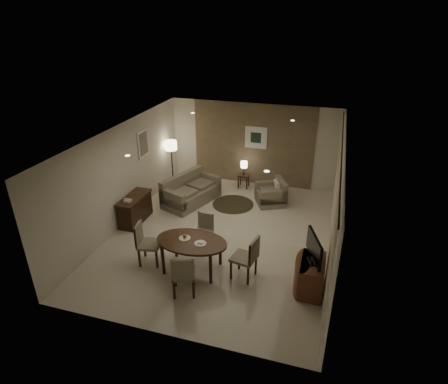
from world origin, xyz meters
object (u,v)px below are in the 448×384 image
(chair_far, at_px, (203,232))
(sofa, at_px, (191,189))
(side_table, at_px, (244,181))
(chair_left, at_px, (150,244))
(dining_table, at_px, (192,255))
(console_desk, at_px, (135,209))
(armchair, at_px, (271,192))
(chair_right, at_px, (244,257))
(floor_lamp, at_px, (172,163))
(tv_cabinet, at_px, (312,276))
(chair_near, at_px, (184,273))

(chair_far, distance_m, sofa, 2.50)
(side_table, bearing_deg, chair_left, -102.88)
(dining_table, bearing_deg, console_desk, 145.62)
(chair_far, relative_size, armchair, 1.03)
(dining_table, bearing_deg, chair_far, 93.95)
(chair_right, relative_size, floor_lamp, 0.67)
(console_desk, height_order, tv_cabinet, console_desk)
(chair_right, bearing_deg, chair_far, -111.72)
(dining_table, bearing_deg, side_table, 89.50)
(chair_left, bearing_deg, chair_far, -57.27)
(console_desk, distance_m, chair_far, 2.32)
(armchair, relative_size, side_table, 1.86)
(chair_left, bearing_deg, console_desk, 27.76)
(tv_cabinet, relative_size, armchair, 1.07)
(chair_left, distance_m, chair_right, 2.18)
(armchair, bearing_deg, floor_lamp, -123.17)
(chair_right, distance_m, sofa, 3.84)
(armchair, bearing_deg, tv_cabinet, -2.67)
(sofa, height_order, armchair, sofa)
(chair_far, distance_m, armchair, 3.05)
(console_desk, bearing_deg, chair_left, -51.70)
(chair_left, height_order, armchair, chair_left)
(chair_near, bearing_deg, dining_table, -101.79)
(console_desk, distance_m, dining_table, 2.76)
(console_desk, distance_m, chair_left, 2.04)
(tv_cabinet, height_order, sofa, sofa)
(dining_table, distance_m, sofa, 3.31)
(sofa, bearing_deg, console_desk, 165.36)
(chair_far, distance_m, side_table, 3.73)
(chair_near, relative_size, chair_right, 0.95)
(chair_left, xyz_separation_m, side_table, (1.06, 4.63, -0.28))
(floor_lamp, bearing_deg, chair_left, -73.04)
(dining_table, xyz_separation_m, sofa, (-1.21, 3.08, 0.05))
(chair_right, xyz_separation_m, sofa, (-2.38, 3.01, -0.08))
(sofa, distance_m, floor_lamp, 1.56)
(chair_right, xyz_separation_m, armchair, (-0.06, 3.62, -0.13))
(sofa, bearing_deg, tv_cabinet, -107.96)
(console_desk, distance_m, armchair, 3.99)
(sofa, bearing_deg, floor_lamp, 65.58)
(chair_near, bearing_deg, side_table, -109.50)
(console_desk, xyz_separation_m, armchair, (3.38, 2.13, -0.00))
(chair_far, bearing_deg, chair_right, -28.81)
(chair_right, height_order, floor_lamp, floor_lamp)
(console_desk, relative_size, chair_near, 1.24)
(armchair, bearing_deg, side_table, -155.83)
(sofa, distance_m, side_table, 1.97)
(chair_far, xyz_separation_m, sofa, (-1.15, 2.21, -0.01))
(dining_table, relative_size, floor_lamp, 1.06)
(chair_near, height_order, sofa, chair_near)
(tv_cabinet, relative_size, chair_right, 0.88)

